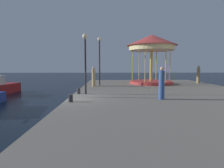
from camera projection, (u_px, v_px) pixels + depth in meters
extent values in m
plane|color=black|center=(69.00, 110.00, 11.29)|extent=(120.00, 120.00, 0.00)
cube|color=slate|center=(176.00, 103.00, 11.39)|extent=(13.39, 27.19, 0.80)
cube|color=#4C6070|center=(0.00, 78.00, 17.55)|extent=(1.00, 0.21, 0.39)
cylinder|color=#B23333|center=(151.00, 82.00, 19.62)|extent=(4.53, 4.53, 0.30)
cylinder|color=gold|center=(151.00, 66.00, 19.44)|extent=(0.28, 0.28, 3.24)
cylinder|color=#F2E099|center=(152.00, 48.00, 19.25)|extent=(4.79, 4.79, 0.50)
cone|color=#C63D38|center=(152.00, 40.00, 19.17)|extent=(5.33, 5.33, 1.16)
cylinder|color=gold|center=(170.00, 66.00, 19.48)|extent=(0.08, 0.08, 3.24)
cylinder|color=gold|center=(156.00, 66.00, 21.19)|extent=(0.08, 0.08, 3.24)
cylinder|color=gold|center=(139.00, 66.00, 21.15)|extent=(0.08, 0.08, 3.24)
cylinder|color=gold|center=(132.00, 66.00, 19.40)|extent=(0.08, 0.08, 3.24)
cylinder|color=gold|center=(145.00, 66.00, 17.68)|extent=(0.08, 0.08, 3.24)
cylinder|color=gold|center=(166.00, 66.00, 17.72)|extent=(0.08, 0.08, 3.24)
cylinder|color=black|center=(85.00, 67.00, 12.39)|extent=(0.12, 0.12, 3.73)
sphere|color=#F9E5B2|center=(85.00, 36.00, 12.19)|extent=(0.36, 0.36, 0.36)
cylinder|color=black|center=(100.00, 64.00, 17.79)|extent=(0.12, 0.12, 4.31)
sphere|color=#F9E5B2|center=(99.00, 39.00, 17.55)|extent=(0.36, 0.36, 0.36)
cylinder|color=#2D2D33|center=(71.00, 98.00, 9.83)|extent=(0.24, 0.24, 0.40)
cylinder|color=#2D2D33|center=(79.00, 91.00, 12.60)|extent=(0.24, 0.24, 0.40)
cylinder|color=#2D4C8C|center=(162.00, 85.00, 10.52)|extent=(0.34, 0.34, 1.65)
sphere|color=tan|center=(162.00, 69.00, 10.42)|extent=(0.24, 0.24, 0.24)
cylinder|color=#937A4C|center=(198.00, 76.00, 20.09)|extent=(0.34, 0.34, 1.72)
sphere|color=tan|center=(199.00, 67.00, 19.99)|extent=(0.24, 0.24, 0.24)
cylinder|color=tan|center=(94.00, 78.00, 17.14)|extent=(0.34, 0.34, 1.61)
sphere|color=tan|center=(94.00, 68.00, 17.05)|extent=(0.24, 0.24, 0.24)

